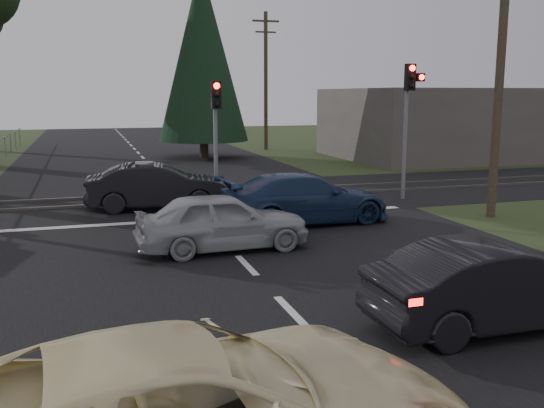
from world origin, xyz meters
name	(u,v)px	position (x,y,z in m)	size (l,w,h in m)	color
ground	(291,312)	(0.00, 0.00, 0.00)	(120.00, 120.00, 0.00)	#2F3B1A
road	(192,208)	(0.00, 10.00, 0.01)	(14.00, 100.00, 0.01)	black
rail_corridor	(182,198)	(0.00, 12.00, 0.01)	(120.00, 8.00, 0.01)	black
stop_line	(202,219)	(0.00, 8.20, 0.01)	(13.00, 0.35, 0.00)	silver
rail_near	(186,201)	(0.00, 11.20, 0.05)	(120.00, 0.12, 0.10)	#59544C
rail_far	(179,194)	(0.00, 12.80, 0.05)	(120.00, 0.12, 0.10)	#59544C
traffic_signal_right	(409,105)	(7.55, 9.47, 3.31)	(0.68, 0.48, 4.70)	slate
traffic_signal_center	(216,121)	(1.00, 10.68, 2.81)	(0.32, 0.48, 4.10)	slate
utility_pole_near	(501,58)	(8.50, 6.00, 4.73)	(1.80, 0.26, 9.00)	#4C3D2D
utility_pole_mid	(266,78)	(8.50, 30.00, 4.73)	(1.80, 0.26, 9.00)	#4C3D2D
utility_pole_far	(198,84)	(8.50, 55.00, 4.73)	(1.80, 0.26, 9.00)	#4C3D2D
conifer_tree	(202,53)	(3.50, 26.00, 5.99)	(5.20, 5.20, 11.00)	#473D33
building_right	(458,123)	(18.00, 22.00, 2.00)	(14.00, 10.00, 4.00)	#59514C
dark_hatchback	(497,286)	(2.87, -1.61, 0.69)	(1.46, 4.20, 1.38)	black
silver_car	(222,221)	(-0.20, 4.47, 0.70)	(1.65, 4.10, 1.40)	#9FA2A7
blue_sedan	(305,199)	(2.73, 6.76, 0.72)	(2.02, 4.97, 1.44)	#192A4B
dark_car_far	(157,186)	(-1.06, 10.27, 0.74)	(1.57, 4.50, 1.48)	black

